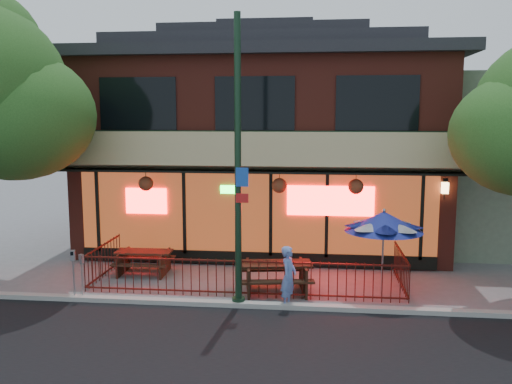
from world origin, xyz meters
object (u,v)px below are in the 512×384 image
picnic_table_right (276,273)px  patio_umbrella (384,222)px  street_light (238,179)px  parking_meter_near (82,269)px  picnic_table_left (144,259)px  pedestrian (289,277)px  parking_meter_far (73,266)px

picnic_table_right → patio_umbrella: bearing=2.1°
street_light → parking_meter_near: street_light is taller
picnic_table_left → patio_umbrella: 7.01m
pedestrian → parking_meter_near: 5.23m
pedestrian → parking_meter_far: (-5.43, -0.10, 0.12)m
picnic_table_left → parking_meter_near: (-0.85, -2.35, 0.34)m
street_light → picnic_table_right: street_light is taller
patio_umbrella → parking_meter_near: (-7.60, -1.20, -1.15)m
parking_meter_near → parking_meter_far: 0.22m
pedestrian → parking_meter_far: bearing=106.6°
picnic_table_left → parking_meter_near: size_ratio=1.40×
street_light → pedestrian: street_light is taller
street_light → picnic_table_right: bearing=52.8°
pedestrian → parking_meter_near: pedestrian is taller
street_light → parking_meter_far: size_ratio=5.43×
patio_umbrella → pedestrian: bearing=-154.1°
picnic_table_left → parking_meter_far: 2.65m
picnic_table_left → parking_meter_far: bearing=-113.6°
parking_meter_near → pedestrian: bearing=0.6°
picnic_table_left → pedestrian: size_ratio=1.09×
street_light → parking_meter_near: bearing=180.0°
parking_meter_far → patio_umbrella: bearing=9.1°
street_light → picnic_table_left: (-3.16, 2.36, -2.69)m
parking_meter_near → picnic_table_right: bearing=12.8°
picnic_table_left → picnic_table_right: size_ratio=0.80×
picnic_table_right → parking_meter_near: parking_meter_near is taller
parking_meter_near → picnic_table_left: bearing=70.2°
parking_meter_near → parking_meter_far: bearing=-167.2°
picnic_table_left → parking_meter_far: parking_meter_far is taller
picnic_table_left → pedestrian: bearing=-27.7°
picnic_table_right → pedestrian: pedestrian is taller
pedestrian → parking_meter_near: (-5.23, -0.05, 0.04)m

